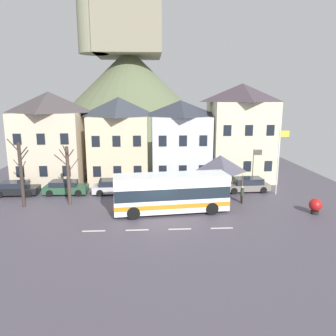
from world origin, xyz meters
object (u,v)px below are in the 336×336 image
(parked_car_03, at_px, (66,188))
(bare_tree_00, at_px, (68,174))
(pedestrian_00, at_px, (227,196))
(public_bench, at_px, (203,186))
(flagpole, at_px, (279,157))
(bare_tree_02, at_px, (21,173))
(townhouse_00, at_px, (51,137))
(bus_shelter, at_px, (220,164))
(townhouse_01, at_px, (119,139))
(transit_bus, at_px, (171,193))
(pedestrian_01, at_px, (242,193))
(townhouse_02, at_px, (180,141))
(townhouse_03, at_px, (241,132))
(hilltop_castle, at_px, (129,97))
(parked_car_01, at_px, (115,187))
(parked_car_02, at_px, (247,185))
(harbour_buoy, at_px, (315,205))
(parked_car_00, at_px, (16,188))

(parked_car_03, bearing_deg, bare_tree_00, -68.90)
(pedestrian_00, distance_m, public_bench, 4.59)
(flagpole, xyz_separation_m, bare_tree_02, (-22.89, -2.36, -0.72))
(townhouse_00, bearing_deg, public_bench, -18.38)
(bus_shelter, distance_m, pedestrian_00, 3.28)
(townhouse_01, xyz_separation_m, transit_bus, (4.98, -11.22, -3.02))
(public_bench, bearing_deg, pedestrian_01, -56.51)
(townhouse_01, xyz_separation_m, townhouse_02, (6.74, -0.45, -0.17))
(flagpole, xyz_separation_m, bare_tree_00, (-19.15, -1.94, -0.93))
(transit_bus, bearing_deg, townhouse_01, 107.53)
(flagpole, bearing_deg, townhouse_01, 156.54)
(townhouse_03, xyz_separation_m, hilltop_castle, (-13.59, 23.21, 3.99))
(townhouse_00, height_order, bus_shelter, townhouse_00)
(bus_shelter, xyz_separation_m, parked_car_01, (-9.83, 1.79, -2.49))
(townhouse_03, height_order, transit_bus, townhouse_03)
(parked_car_02, xyz_separation_m, harbour_buoy, (3.53, -6.80, 0.05))
(townhouse_02, xyz_separation_m, harbour_buoy, (9.67, -11.84, -3.71))
(townhouse_03, bearing_deg, public_bench, -134.69)
(townhouse_01, bearing_deg, parked_car_01, -90.67)
(hilltop_castle, bearing_deg, bare_tree_02, -102.91)
(townhouse_02, height_order, parked_car_00, townhouse_02)
(parked_car_00, relative_size, pedestrian_00, 2.56)
(townhouse_00, bearing_deg, townhouse_01, -1.11)
(pedestrian_01, bearing_deg, bus_shelter, 128.08)
(pedestrian_00, height_order, public_bench, pedestrian_00)
(townhouse_03, relative_size, pedestrian_01, 6.74)
(pedestrian_00, distance_m, harbour_buoy, 6.98)
(pedestrian_01, bearing_deg, hilltop_castle, 109.47)
(parked_car_00, distance_m, parked_car_03, 4.61)
(pedestrian_01, height_order, flagpole, flagpole)
(townhouse_01, bearing_deg, townhouse_03, -1.00)
(public_bench, distance_m, bare_tree_00, 12.96)
(townhouse_01, bearing_deg, pedestrian_01, -39.37)
(transit_bus, height_order, parked_car_03, transit_bus)
(bus_shelter, relative_size, parked_car_03, 0.97)
(bare_tree_00, bearing_deg, bare_tree_02, -173.67)
(public_bench, bearing_deg, bare_tree_02, -166.39)
(transit_bus, height_order, flagpole, flagpole)
(harbour_buoy, distance_m, bare_tree_02, 24.14)
(pedestrian_01, bearing_deg, parked_car_03, 166.77)
(townhouse_01, distance_m, townhouse_03, 13.54)
(townhouse_01, height_order, bare_tree_00, townhouse_01)
(townhouse_00, bearing_deg, pedestrian_00, -29.12)
(hilltop_castle, xyz_separation_m, bus_shelter, (9.84, -30.26, -6.15))
(bus_shelter, xyz_separation_m, bare_tree_02, (-17.18, -1.78, -0.26))
(parked_car_01, bearing_deg, bus_shelter, -12.95)
(pedestrian_01, height_order, public_bench, pedestrian_01)
(harbour_buoy, bearing_deg, bare_tree_00, 169.73)
(flagpole, relative_size, bare_tree_00, 1.17)
(townhouse_02, bearing_deg, pedestrian_00, -70.39)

